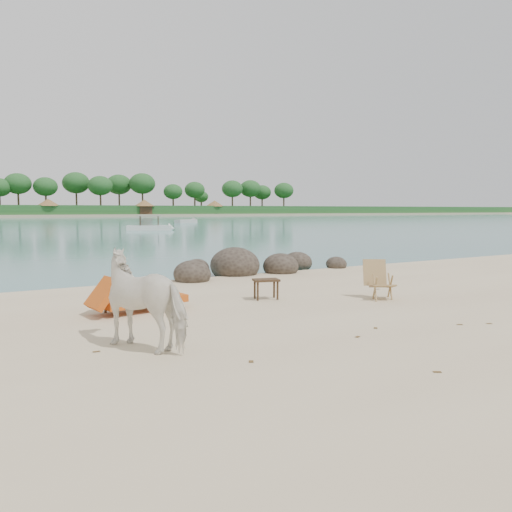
{
  "coord_description": "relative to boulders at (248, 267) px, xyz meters",
  "views": [
    {
      "loc": [
        -4.75,
        -6.96,
        1.97
      ],
      "look_at": [
        0.54,
        2.0,
        1.0
      ],
      "focal_mm": 35.0,
      "sensor_mm": 36.0,
      "label": 1
    }
  ],
  "objects": [
    {
      "name": "side_table",
      "position": [
        -1.9,
        -4.13,
        0.01
      ],
      "size": [
        0.62,
        0.49,
        0.44
      ],
      "primitive_type": null,
      "rotation": [
        0.0,
        0.0,
        -0.28
      ],
      "color": "#301E13",
      "rests_on": "ground"
    },
    {
      "name": "boat_far",
      "position": [
        21.63,
        57.01,
        0.09
      ],
      "size": [
        4.93,
        3.79,
        0.6
      ],
      "primitive_type": null,
      "rotation": [
        0.0,
        0.0,
        0.58
      ],
      "color": "#B8B7B3",
      "rests_on": "water"
    },
    {
      "name": "boat_mid",
      "position": [
        8.18,
        33.85,
        0.97
      ],
      "size": [
        4.84,
        2.78,
        2.35
      ],
      "primitive_type": null,
      "rotation": [
        0.0,
        0.0,
        -0.38
      ],
      "color": "silver",
      "rests_on": "water"
    },
    {
      "name": "boulders",
      "position": [
        0.0,
        0.0,
        0.0
      ],
      "size": [
        6.24,
        2.79,
        1.1
      ],
      "rotation": [
        0.0,
        0.0,
        0.04
      ],
      "color": "#2D251E",
      "rests_on": "ground"
    },
    {
      "name": "deck_chair",
      "position": [
        0.28,
        -5.4,
        0.22
      ],
      "size": [
        0.78,
        0.79,
        0.85
      ],
      "primitive_type": null,
      "rotation": [
        0.0,
        0.0,
        -0.56
      ],
      "color": "#9F754F",
      "rests_on": "ground"
    },
    {
      "name": "lounge_chair",
      "position": [
        -4.57,
        -3.97,
        0.09
      ],
      "size": [
        2.09,
        0.98,
        0.6
      ],
      "primitive_type": null,
      "rotation": [
        0.0,
        0.0,
        0.14
      ],
      "color": "#C14716",
      "rests_on": "ground"
    },
    {
      "name": "cow",
      "position": [
        -5.29,
        -6.42,
        0.48
      ],
      "size": [
        1.46,
        1.78,
        1.38
      ],
      "primitive_type": "imported",
      "rotation": [
        0.0,
        0.0,
        3.67
      ],
      "color": "white",
      "rests_on": "ground"
    },
    {
      "name": "dead_leaves",
      "position": [
        -1.62,
        -7.16,
        -0.2
      ],
      "size": [
        9.0,
        5.28,
        0.0
      ],
      "color": "brown",
      "rests_on": "ground"
    }
  ]
}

